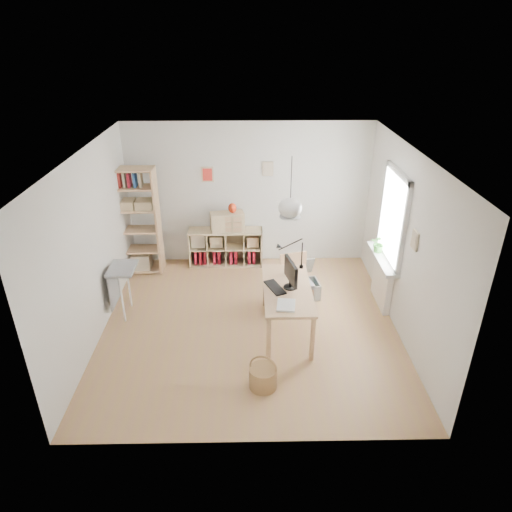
{
  "coord_description": "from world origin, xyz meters",
  "views": [
    {
      "loc": [
        -0.01,
        -5.87,
        4.18
      ],
      "look_at": [
        0.1,
        0.3,
        1.05
      ],
      "focal_mm": 32.0,
      "sensor_mm": 36.0,
      "label": 1
    }
  ],
  "objects_px": {
    "chair": "(296,279)",
    "desk": "(287,293)",
    "tall_bookshelf": "(136,217)",
    "drawer_chest": "(227,222)",
    "cube_shelf": "(225,249)",
    "storage_chest": "(302,285)",
    "monitor": "(291,273)"
  },
  "relations": [
    {
      "from": "chair",
      "to": "storage_chest",
      "type": "height_order",
      "value": "chair"
    },
    {
      "from": "drawer_chest",
      "to": "desk",
      "type": "bearing_deg",
      "value": -77.4
    },
    {
      "from": "monitor",
      "to": "cube_shelf",
      "type": "bearing_deg",
      "value": 102.95
    },
    {
      "from": "chair",
      "to": "monitor",
      "type": "bearing_deg",
      "value": -118.29
    },
    {
      "from": "cube_shelf",
      "to": "storage_chest",
      "type": "bearing_deg",
      "value": -41.71
    },
    {
      "from": "cube_shelf",
      "to": "chair",
      "type": "relative_size",
      "value": 1.52
    },
    {
      "from": "chair",
      "to": "monitor",
      "type": "distance_m",
      "value": 0.82
    },
    {
      "from": "cube_shelf",
      "to": "monitor",
      "type": "xyz_separation_m",
      "value": [
        1.07,
        -2.22,
        0.69
      ]
    },
    {
      "from": "chair",
      "to": "drawer_chest",
      "type": "height_order",
      "value": "drawer_chest"
    },
    {
      "from": "desk",
      "to": "monitor",
      "type": "height_order",
      "value": "monitor"
    },
    {
      "from": "drawer_chest",
      "to": "monitor",
      "type": "bearing_deg",
      "value": -76.33
    },
    {
      "from": "storage_chest",
      "to": "drawer_chest",
      "type": "distance_m",
      "value": 1.9
    },
    {
      "from": "drawer_chest",
      "to": "tall_bookshelf",
      "type": "bearing_deg",
      "value": 177.37
    },
    {
      "from": "monitor",
      "to": "drawer_chest",
      "type": "height_order",
      "value": "monitor"
    },
    {
      "from": "cube_shelf",
      "to": "chair",
      "type": "xyz_separation_m",
      "value": [
        1.22,
        -1.56,
        0.23
      ]
    },
    {
      "from": "tall_bookshelf",
      "to": "chair",
      "type": "height_order",
      "value": "tall_bookshelf"
    },
    {
      "from": "drawer_chest",
      "to": "cube_shelf",
      "type": "bearing_deg",
      "value": 136.68
    },
    {
      "from": "storage_chest",
      "to": "monitor",
      "type": "relative_size",
      "value": 1.43
    },
    {
      "from": "cube_shelf",
      "to": "chair",
      "type": "distance_m",
      "value": 1.99
    },
    {
      "from": "chair",
      "to": "desk",
      "type": "bearing_deg",
      "value": -121.57
    },
    {
      "from": "monitor",
      "to": "desk",
      "type": "bearing_deg",
      "value": -177.28
    },
    {
      "from": "chair",
      "to": "drawer_chest",
      "type": "distance_m",
      "value": 1.95
    },
    {
      "from": "cube_shelf",
      "to": "monitor",
      "type": "height_order",
      "value": "monitor"
    },
    {
      "from": "cube_shelf",
      "to": "storage_chest",
      "type": "height_order",
      "value": "cube_shelf"
    },
    {
      "from": "desk",
      "to": "chair",
      "type": "xyz_separation_m",
      "value": [
        0.2,
        0.67,
        -0.13
      ]
    },
    {
      "from": "desk",
      "to": "drawer_chest",
      "type": "xyz_separation_m",
      "value": [
        -0.96,
        2.19,
        0.24
      ]
    },
    {
      "from": "tall_bookshelf",
      "to": "storage_chest",
      "type": "height_order",
      "value": "tall_bookshelf"
    },
    {
      "from": "tall_bookshelf",
      "to": "chair",
      "type": "relative_size",
      "value": 2.18
    },
    {
      "from": "monitor",
      "to": "drawer_chest",
      "type": "bearing_deg",
      "value": 101.98
    },
    {
      "from": "tall_bookshelf",
      "to": "monitor",
      "type": "height_order",
      "value": "tall_bookshelf"
    },
    {
      "from": "cube_shelf",
      "to": "drawer_chest",
      "type": "bearing_deg",
      "value": -32.31
    },
    {
      "from": "tall_bookshelf",
      "to": "drawer_chest",
      "type": "xyz_separation_m",
      "value": [
        1.63,
        0.24,
        -0.19
      ]
    }
  ]
}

